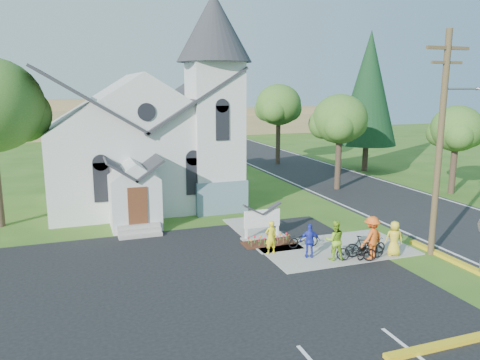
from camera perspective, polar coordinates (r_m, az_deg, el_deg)
name	(u,v)px	position (r m, az deg, el deg)	size (l,w,h in m)	color
ground	(313,257)	(21.78, 8.88, -9.22)	(120.00, 120.00, 0.00)	#2F5819
parking_lot	(169,298)	(17.82, -8.66, -14.03)	(20.00, 16.00, 0.02)	black
road	(334,180)	(39.15, 11.35, -0.02)	(8.00, 90.00, 0.02)	black
sidewalk	(336,249)	(22.89, 11.62, -8.22)	(7.00, 4.00, 0.05)	#9C988D
church	(146,124)	(30.74, -11.39, 6.76)	(12.35, 12.00, 13.00)	silver
church_sign	(262,219)	(23.71, 2.70, -4.76)	(2.20, 0.40, 1.70)	#9C988D
flower_bed	(269,243)	(23.22, 3.53, -7.69)	(2.60, 1.10, 0.07)	#3D1C10
utility_pole	(442,137)	(22.46, 23.36, 4.80)	(3.45, 0.28, 10.00)	#443422
tree_road_near	(340,120)	(35.14, 12.09, 7.22)	(4.00, 4.00, 7.05)	#372A1E
tree_road_mid	(279,105)	(45.95, 4.73, 9.08)	(4.40, 4.40, 7.80)	#372A1E
tree_road_far	(457,129)	(36.35, 24.91, 5.64)	(3.60, 3.60, 6.30)	#372A1E
conifer	(369,88)	(43.64, 15.43, 10.71)	(5.20, 5.20, 12.40)	#372A1E
distant_hills	(162,121)	(75.55, -9.54, 7.13)	(61.00, 10.00, 5.60)	olive
cyclist_0	(271,237)	(21.58, 3.77, -6.97)	(0.57, 0.37, 1.56)	yellow
bike_0	(303,239)	(22.64, 7.71, -7.18)	(0.53, 1.52, 0.80)	black
cyclist_1	(335,240)	(21.18, 11.46, -7.20)	(0.87, 0.68, 1.80)	#84BA23
bike_1	(368,248)	(21.81, 15.33, -8.05)	(0.43, 1.53, 0.92)	black
cyclist_2	(310,241)	(21.28, 8.52, -7.34)	(0.92, 0.38, 1.56)	#2430B5
bike_2	(356,251)	(21.38, 13.99, -8.39)	(0.60, 1.73, 0.91)	black
cyclist_3	(372,238)	(21.62, 15.75, -6.79)	(1.26, 0.73, 1.96)	#F15C1A
bike_3	(364,247)	(21.81, 14.91, -7.89)	(0.48, 1.70, 1.02)	black
cyclist_4	(394,238)	(22.38, 18.28, -6.79)	(0.79, 0.51, 1.62)	yellow
bike_4	(371,246)	(22.36, 15.71, -7.74)	(0.53, 1.52, 0.80)	black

